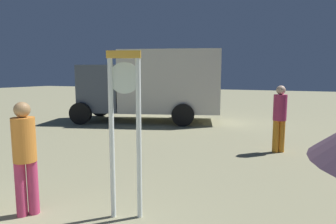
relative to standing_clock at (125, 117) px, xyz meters
The scene contains 4 objects.
standing_clock is the anchor object (origin of this frame).
person_near_clock 1.53m from the standing_clock, 158.16° to the right, with size 0.32×0.32×1.65m.
person_distant 4.98m from the standing_clock, 69.43° to the left, with size 0.34×0.34×1.75m.
box_truck_near 8.76m from the standing_clock, 114.25° to the left, with size 6.60×4.27×3.04m.
Camera 1 is at (2.95, -0.56, 2.02)m, focal length 31.07 mm.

